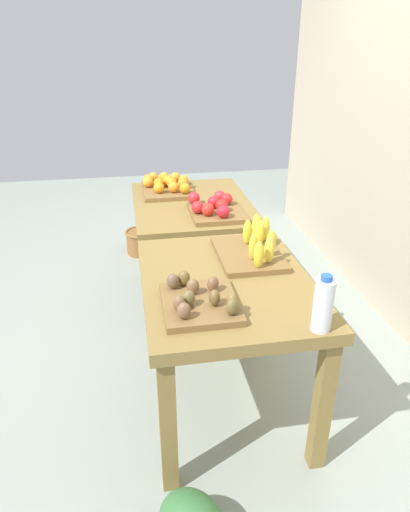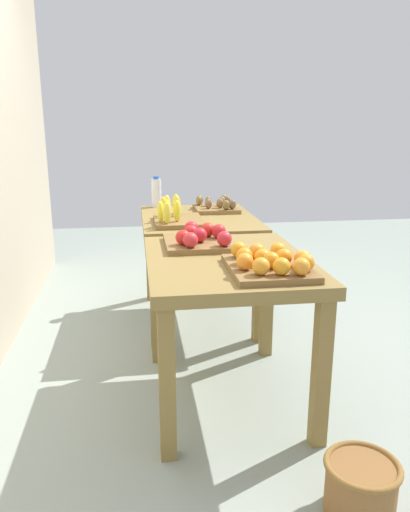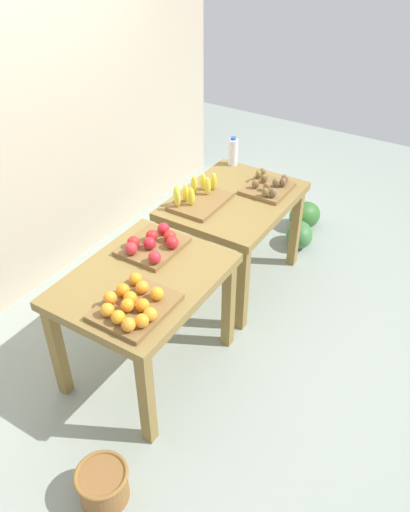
% 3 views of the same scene
% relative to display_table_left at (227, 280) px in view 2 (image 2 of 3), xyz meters
% --- Properties ---
extents(ground_plane, '(8.00, 8.00, 0.00)m').
position_rel_display_table_left_xyz_m(ground_plane, '(0.56, 0.00, -0.66)').
color(ground_plane, gray).
extents(display_table_left, '(1.04, 0.80, 0.77)m').
position_rel_display_table_left_xyz_m(display_table_left, '(0.00, 0.00, 0.00)').
color(display_table_left, olive).
rests_on(display_table_left, ground_plane).
extents(display_table_right, '(1.04, 0.80, 0.77)m').
position_rel_display_table_left_xyz_m(display_table_right, '(1.12, 0.00, 0.00)').
color(display_table_right, olive).
rests_on(display_table_right, ground_plane).
extents(orange_bin, '(0.44, 0.37, 0.11)m').
position_rel_display_table_left_xyz_m(orange_bin, '(-0.27, -0.14, 0.16)').
color(orange_bin, brown).
rests_on(orange_bin, display_table_left).
extents(apple_bin, '(0.41, 0.36, 0.11)m').
position_rel_display_table_left_xyz_m(apple_bin, '(0.26, 0.11, 0.16)').
color(apple_bin, brown).
rests_on(apple_bin, display_table_left).
extents(banana_crate, '(0.44, 0.32, 0.17)m').
position_rel_display_table_left_xyz_m(banana_crate, '(0.91, 0.18, 0.16)').
color(banana_crate, brown).
rests_on(banana_crate, display_table_right).
extents(kiwi_bin, '(0.36, 0.32, 0.10)m').
position_rel_display_table_left_xyz_m(kiwi_bin, '(1.35, -0.17, 0.15)').
color(kiwi_bin, brown).
rests_on(kiwi_bin, display_table_right).
extents(water_bottle, '(0.08, 0.08, 0.24)m').
position_rel_display_table_left_xyz_m(water_bottle, '(1.59, 0.28, 0.23)').
color(water_bottle, silver).
rests_on(water_bottle, display_table_right).
extents(watermelon_pile, '(0.69, 0.44, 0.26)m').
position_rel_display_table_left_xyz_m(watermelon_pile, '(2.03, -0.24, -0.54)').
color(watermelon_pile, '#31672A').
rests_on(watermelon_pile, ground_plane).
extents(wicker_basket, '(0.29, 0.29, 0.22)m').
position_rel_display_table_left_xyz_m(wicker_basket, '(-0.88, -0.35, -0.54)').
color(wicker_basket, brown).
rests_on(wicker_basket, ground_plane).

